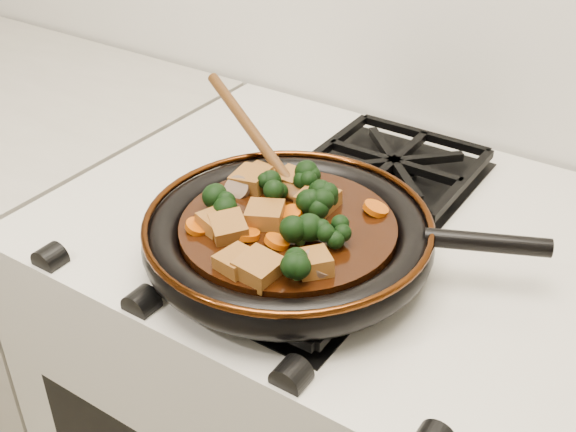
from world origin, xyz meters
The scene contains 31 objects.
burner_grate_front centered at (0.00, 1.55, 0.91)m, with size 0.23×0.23×0.03m, color black, non-canonical shape.
burner_grate_back centered at (0.00, 1.83, 0.91)m, with size 0.23×0.23×0.03m, color black, non-canonical shape.
skillet centered at (-0.01, 1.57, 0.94)m, with size 0.45×0.34×0.05m.
braising_sauce centered at (-0.01, 1.57, 0.95)m, with size 0.25×0.25×0.02m, color black.
tofu_cube_0 centered at (-0.06, 1.64, 0.97)m, with size 0.04×0.03×0.02m, color brown.
tofu_cube_1 centered at (-0.09, 1.61, 0.97)m, with size 0.04×0.04×0.02m, color brown.
tofu_cube_2 centered at (0.02, 1.47, 0.97)m, with size 0.04×0.04×0.02m, color brown.
tofu_cube_3 centered at (0.06, 1.51, 0.97)m, with size 0.04×0.04×0.02m, color brown.
tofu_cube_4 centered at (-0.07, 1.51, 0.97)m, with size 0.04×0.04×0.02m, color brown.
tofu_cube_5 centered at (-0.09, 1.63, 0.97)m, with size 0.04×0.03×0.02m, color brown.
tofu_cube_6 centered at (-0.03, 1.56, 0.97)m, with size 0.04×0.04×0.02m, color brown.
tofu_cube_7 centered at (-0.01, 1.47, 0.97)m, with size 0.04×0.04×0.02m, color brown.
tofu_cube_8 centered at (0.00, 1.62, 0.97)m, with size 0.04×0.04×0.02m, color brown.
tofu_cube_9 centered at (-0.05, 1.51, 0.97)m, with size 0.04×0.04×0.02m, color brown.
broccoli_floret_0 centered at (-0.09, 1.54, 0.97)m, with size 0.06×0.06×0.05m, color black, non-canonical shape.
broccoli_floret_1 centered at (-0.06, 1.60, 0.97)m, with size 0.06×0.06×0.05m, color black, non-canonical shape.
broccoli_floret_2 centered at (0.06, 1.56, 0.97)m, with size 0.05×0.05×0.06m, color black, non-canonical shape.
broccoli_floret_3 centered at (0.01, 1.62, 0.97)m, with size 0.06×0.06×0.05m, color black, non-canonical shape.
broccoli_floret_4 centered at (-0.03, 1.65, 0.97)m, with size 0.06×0.06×0.06m, color black, non-canonical shape.
broccoli_floret_5 centered at (0.02, 1.54, 0.97)m, with size 0.06×0.06×0.05m, color black, non-canonical shape.
broccoli_floret_6 centered at (0.06, 1.49, 0.97)m, with size 0.06×0.06×0.05m, color black, non-canonical shape.
broccoli_floret_7 centered at (0.01, 1.61, 0.97)m, with size 0.06×0.06×0.05m, color black, non-canonical shape.
carrot_coin_0 centered at (-0.09, 1.50, 0.96)m, with size 0.03×0.03×0.01m, color #B74805.
carrot_coin_1 centered at (-0.01, 1.58, 0.96)m, with size 0.03×0.03×0.01m, color #B74805.
carrot_coin_2 centered at (0.01, 1.52, 0.96)m, with size 0.03×0.03×0.01m, color #B74805.
carrot_coin_3 centered at (-0.03, 1.52, 0.96)m, with size 0.03×0.03×0.01m, color #B74805.
carrot_coin_4 centered at (0.06, 1.65, 0.96)m, with size 0.03×0.03×0.01m, color #B74805.
mushroom_slice_0 centered at (-0.03, 1.66, 0.97)m, with size 0.03×0.03×0.01m, color brown.
mushroom_slice_1 centered at (0.07, 1.51, 0.97)m, with size 0.04×0.04×0.01m, color brown.
mushroom_slice_2 centered at (-0.10, 1.59, 0.97)m, with size 0.03×0.03×0.01m, color brown.
wooden_spoon centered at (-0.10, 1.66, 0.98)m, with size 0.15×0.09×0.24m.
Camera 1 is at (0.38, 0.99, 1.43)m, focal length 45.00 mm.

